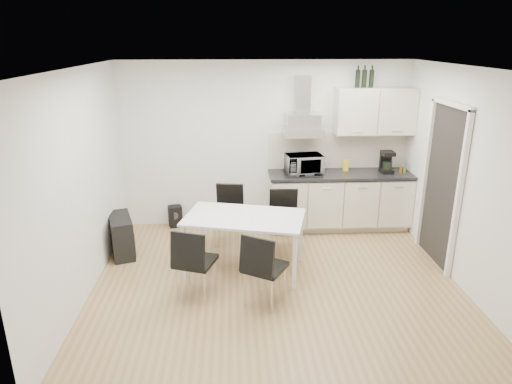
% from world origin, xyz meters
% --- Properties ---
extents(ground, '(4.50, 4.50, 0.00)m').
position_xyz_m(ground, '(0.00, 0.00, 0.00)').
color(ground, '#A68656').
rests_on(ground, ground).
extents(wall_back, '(4.50, 0.10, 2.60)m').
position_xyz_m(wall_back, '(0.00, 2.00, 1.30)').
color(wall_back, silver).
rests_on(wall_back, ground).
extents(wall_front, '(4.50, 0.10, 2.60)m').
position_xyz_m(wall_front, '(0.00, -2.00, 1.30)').
color(wall_front, silver).
rests_on(wall_front, ground).
extents(wall_left, '(0.10, 4.00, 2.60)m').
position_xyz_m(wall_left, '(-2.25, 0.00, 1.30)').
color(wall_left, silver).
rests_on(wall_left, ground).
extents(wall_right, '(0.10, 4.00, 2.60)m').
position_xyz_m(wall_right, '(2.25, 0.00, 1.30)').
color(wall_right, silver).
rests_on(wall_right, ground).
extents(ceiling, '(4.50, 4.50, 0.00)m').
position_xyz_m(ceiling, '(0.00, 0.00, 2.60)').
color(ceiling, white).
rests_on(ceiling, wall_back).
extents(doorway, '(0.08, 1.04, 2.10)m').
position_xyz_m(doorway, '(2.21, 0.55, 1.05)').
color(doorway, white).
rests_on(doorway, ground).
extents(kitchenette, '(2.22, 0.64, 2.52)m').
position_xyz_m(kitchenette, '(1.19, 1.73, 0.83)').
color(kitchenette, beige).
rests_on(kitchenette, ground).
extents(dining_table, '(1.65, 1.18, 0.75)m').
position_xyz_m(dining_table, '(-0.38, 0.39, 0.68)').
color(dining_table, white).
rests_on(dining_table, ground).
extents(chair_far_left, '(0.51, 0.56, 0.88)m').
position_xyz_m(chair_far_left, '(-0.60, 1.17, 0.44)').
color(chair_far_left, black).
rests_on(chair_far_left, ground).
extents(chair_far_right, '(0.45, 0.51, 0.88)m').
position_xyz_m(chair_far_right, '(0.19, 0.89, 0.44)').
color(chair_far_right, black).
rests_on(chair_far_right, ground).
extents(chair_near_left, '(0.58, 0.62, 0.88)m').
position_xyz_m(chair_near_left, '(-0.96, -0.24, 0.44)').
color(chair_near_left, black).
rests_on(chair_near_left, ground).
extents(chair_near_right, '(0.63, 0.65, 0.88)m').
position_xyz_m(chair_near_right, '(-0.17, -0.42, 0.44)').
color(chair_near_right, black).
rests_on(chair_near_right, ground).
extents(guitar_amp, '(0.48, 0.72, 0.55)m').
position_xyz_m(guitar_amp, '(-2.09, 0.93, 0.28)').
color(guitar_amp, black).
rests_on(guitar_amp, ground).
extents(floor_speaker, '(0.25, 0.23, 0.34)m').
position_xyz_m(floor_speaker, '(-1.46, 1.90, 0.17)').
color(floor_speaker, black).
rests_on(floor_speaker, ground).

